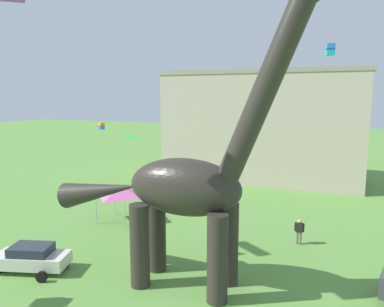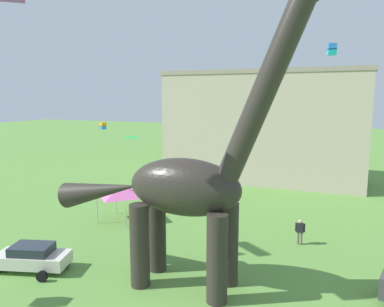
% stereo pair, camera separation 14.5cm
% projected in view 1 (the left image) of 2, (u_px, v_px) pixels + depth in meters
% --- Properties ---
extents(dinosaur_sculpture, '(14.43, 3.06, 15.08)m').
position_uv_depth(dinosaur_sculpture, '(183.00, 187.00, 19.36)').
color(dinosaur_sculpture, '#2D2823').
rests_on(dinosaur_sculpture, ground_plane).
extents(parked_sedan_left, '(4.53, 2.90, 1.55)m').
position_uv_depth(parked_sedan_left, '(32.00, 258.00, 21.62)').
color(parked_sedan_left, silver).
rests_on(parked_sedan_left, ground_plane).
extents(person_far_spectator, '(0.67, 0.30, 1.79)m').
position_uv_depth(person_far_spectator, '(299.00, 229.00, 25.48)').
color(person_far_spectator, '#6B6056').
rests_on(person_far_spectator, ground_plane).
extents(festival_canopy_tent, '(3.15, 3.15, 3.00)m').
position_uv_depth(festival_canopy_tent, '(119.00, 191.00, 30.15)').
color(festival_canopy_tent, '#B2B2B7').
rests_on(festival_canopy_tent, ground_plane).
extents(kite_apex, '(0.87, 0.87, 1.01)m').
position_uv_depth(kite_apex, '(330.00, 49.00, 32.95)').
color(kite_apex, '#287AE5').
extents(kite_drifting, '(1.83, 1.76, 1.80)m').
position_uv_depth(kite_drifting, '(130.00, 137.00, 43.82)').
color(kite_drifting, green).
extents(kite_near_high, '(0.73, 0.73, 0.80)m').
position_uv_depth(kite_near_high, '(101.00, 126.00, 43.16)').
color(kite_near_high, orange).
extents(background_building_block, '(23.71, 8.71, 13.22)m').
position_uv_depth(background_building_block, '(262.00, 126.00, 44.98)').
color(background_building_block, '#B7A893').
rests_on(background_building_block, ground_plane).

